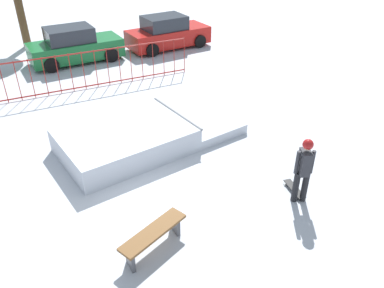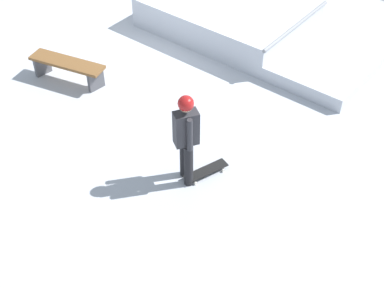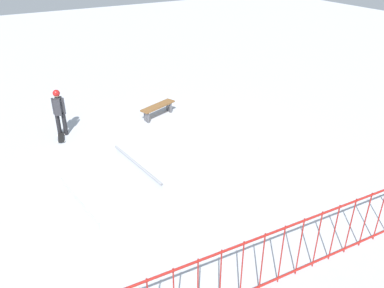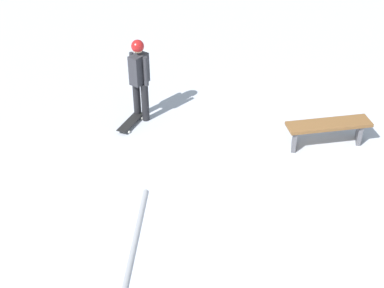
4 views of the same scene
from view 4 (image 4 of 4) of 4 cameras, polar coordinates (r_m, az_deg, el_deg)
ground_plane at (r=8.38m, az=12.12°, el=-10.01°), size 60.00×60.00×0.00m
skate_ramp at (r=7.25m, az=4.41°, el=-14.46°), size 5.67×3.22×0.74m
skater at (r=10.53m, az=-5.67°, el=7.47°), size 0.41×0.44×1.73m
skateboard at (r=10.78m, az=-6.61°, el=2.37°), size 0.39×0.82×0.09m
park_bench at (r=10.31m, az=14.42°, el=1.63°), size 1.64×0.95×0.48m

